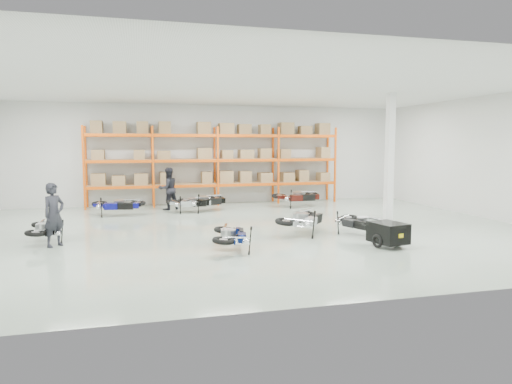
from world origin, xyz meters
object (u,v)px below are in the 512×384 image
object	(u,v)px
moto_black_far_left	(46,225)
moto_silver_left	(304,215)
moto_blue_centre	(232,232)
moto_back_a	(117,202)
moto_back_b	(191,200)
person_left	(54,215)
moto_touring_right	(360,219)
trailer	(388,233)
moto_back_c	(204,198)
person_back	(168,189)
moto_back_d	(298,194)

from	to	relation	value
moto_black_far_left	moto_silver_left	bearing A→B (deg)	170.25
moto_blue_centre	moto_back_a	xyz separation A→B (m)	(-3.09, 6.77, 0.03)
moto_silver_left	moto_back_a	bearing A→B (deg)	-0.39
moto_silver_left	moto_black_far_left	distance (m)	7.37
moto_back_b	person_left	distance (m)	6.76
moto_back_b	person_left	size ratio (longest dim) A/B	0.96
moto_touring_right	moto_back_a	distance (m)	9.23
moto_black_far_left	trailer	size ratio (longest dim) A/B	1.00
moto_back_c	person_back	world-z (taller)	person_back
moto_silver_left	moto_blue_centre	bearing A→B (deg)	74.28
moto_back_a	moto_back_d	world-z (taller)	moto_back_d
person_back	moto_back_d	bearing A→B (deg)	151.50
trailer	moto_back_c	distance (m)	8.58
trailer	moto_back_a	xyz separation A→B (m)	(-7.20, 7.37, 0.16)
moto_silver_left	moto_back_b	bearing A→B (deg)	-20.00
moto_back_b	moto_back_c	xyz separation A→B (m)	(0.55, 0.10, 0.05)
moto_blue_centre	person_back	bearing A→B (deg)	-71.02
moto_blue_centre	person_back	distance (m)	8.01
trailer	moto_blue_centre	bearing A→B (deg)	159.15
moto_touring_right	moto_back_d	size ratio (longest dim) A/B	0.88
moto_back_c	moto_back_d	world-z (taller)	moto_back_d
moto_blue_centre	moto_silver_left	distance (m)	3.00
moto_blue_centre	moto_back_d	distance (m)	8.60
moto_back_b	moto_back_d	bearing A→B (deg)	-85.54
moto_back_c	person_back	xyz separation A→B (m)	(-1.37, 0.86, 0.33)
person_back	moto_silver_left	bearing A→B (deg)	97.04
moto_black_far_left	moto_back_d	world-z (taller)	moto_back_d
moto_touring_right	moto_back_a	world-z (taller)	moto_back_a
moto_back_a	moto_back_c	bearing A→B (deg)	-75.23
moto_blue_centre	moto_black_far_left	distance (m)	5.30
moto_black_far_left	person_back	bearing A→B (deg)	-127.72
trailer	moto_back_d	bearing A→B (deg)	75.34
moto_black_far_left	moto_back_d	size ratio (longest dim) A/B	0.84
person_back	person_left	bearing A→B (deg)	38.72
moto_silver_left	moto_black_far_left	world-z (taller)	moto_silver_left
moto_back_c	person_back	distance (m)	1.65
trailer	moto_touring_right	bearing A→B (deg)	77.50
moto_silver_left	moto_back_d	size ratio (longest dim) A/B	1.01
moto_blue_centre	moto_back_a	bearing A→B (deg)	-54.42
moto_touring_right	person_back	bearing A→B (deg)	108.43
moto_back_b	moto_back_d	distance (m)	4.72
moto_silver_left	moto_black_far_left	bearing A→B (deg)	37.09
moto_touring_right	moto_back_a	bearing A→B (deg)	122.71
moto_touring_right	person_left	bearing A→B (deg)	156.97
trailer	person_back	distance (m)	10.01
moto_touring_right	person_left	distance (m)	8.62
moto_black_far_left	person_left	distance (m)	0.76
moto_touring_right	moto_back_c	xyz separation A→B (m)	(-3.85, 6.07, 0.04)
moto_silver_left	moto_back_b	distance (m)	6.06
moto_touring_right	moto_back_d	world-z (taller)	moto_back_d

